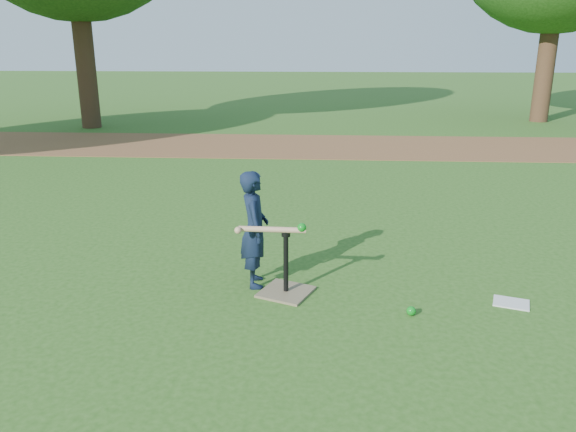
{
  "coord_description": "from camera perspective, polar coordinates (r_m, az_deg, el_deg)",
  "views": [
    {
      "loc": [
        0.26,
        -4.84,
        2.21
      ],
      "look_at": [
        -0.06,
        0.17,
        0.65
      ],
      "focal_mm": 35.0,
      "sensor_mm": 36.0,
      "label": 1
    }
  ],
  "objects": [
    {
      "name": "swing_action",
      "position": [
        4.96,
        -1.35,
        -1.35
      ],
      "size": [
        0.63,
        0.11,
        0.1
      ],
      "color": "tan",
      "rests_on": "ground"
    },
    {
      "name": "child",
      "position": [
        5.21,
        -3.44,
        -1.34
      ],
      "size": [
        0.33,
        0.44,
        1.1
      ],
      "primitive_type": "imported",
      "rotation": [
        0.0,
        0.0,
        1.75
      ],
      "color": "black",
      "rests_on": "ground"
    },
    {
      "name": "ground",
      "position": [
        5.33,
        0.53,
        -7.24
      ],
      "size": [
        80.0,
        80.0,
        0.0
      ],
      "primitive_type": "plane",
      "color": "#285116",
      "rests_on": "ground"
    },
    {
      "name": "batting_tee",
      "position": [
        5.17,
        -0.21,
        -6.71
      ],
      "size": [
        0.56,
        0.56,
        0.61
      ],
      "color": "#75664A",
      "rests_on": "ground"
    },
    {
      "name": "dirt_strip",
      "position": [
        12.54,
        2.41,
        7.13
      ],
      "size": [
        24.0,
        3.0,
        0.01
      ],
      "primitive_type": "cube",
      "color": "brown",
      "rests_on": "ground"
    },
    {
      "name": "wiffle_ball_ground",
      "position": [
        4.91,
        12.41,
        -9.39
      ],
      "size": [
        0.08,
        0.08,
        0.08
      ],
      "primitive_type": "sphere",
      "color": "#0B7F17",
      "rests_on": "ground"
    },
    {
      "name": "clipboard",
      "position": [
        5.39,
        21.73,
        -8.2
      ],
      "size": [
        0.36,
        0.31,
        0.01
      ],
      "primitive_type": "cube",
      "rotation": [
        0.0,
        0.0,
        -0.32
      ],
      "color": "silver",
      "rests_on": "ground"
    }
  ]
}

